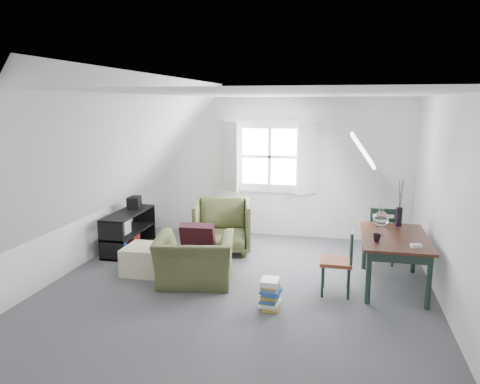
% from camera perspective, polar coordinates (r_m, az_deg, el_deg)
% --- Properties ---
extents(floor, '(5.50, 5.50, 0.00)m').
position_cam_1_polar(floor, '(6.17, -0.54, -12.07)').
color(floor, '#48484D').
rests_on(floor, ground).
extents(ceiling, '(5.50, 5.50, 0.00)m').
position_cam_1_polar(ceiling, '(5.68, -0.58, 11.83)').
color(ceiling, white).
rests_on(ceiling, wall_back).
extents(wall_back, '(5.00, 0.00, 5.00)m').
position_cam_1_polar(wall_back, '(8.46, 3.67, 3.00)').
color(wall_back, silver).
rests_on(wall_back, ground).
extents(wall_front, '(5.00, 0.00, 5.00)m').
position_cam_1_polar(wall_front, '(3.28, -11.69, -9.98)').
color(wall_front, silver).
rests_on(wall_front, ground).
extents(wall_left, '(0.00, 5.50, 5.50)m').
position_cam_1_polar(wall_left, '(6.80, -21.53, 0.33)').
color(wall_left, silver).
rests_on(wall_left, ground).
extents(wall_right, '(0.00, 5.50, 5.50)m').
position_cam_1_polar(wall_right, '(5.78, 24.37, -1.63)').
color(wall_right, silver).
rests_on(wall_right, ground).
extents(slope_left, '(3.19, 5.50, 4.48)m').
position_cam_1_polar(slope_left, '(6.25, -14.60, 4.74)').
color(slope_left, white).
rests_on(slope_left, wall_left).
extents(slope_right, '(3.19, 5.50, 4.48)m').
position_cam_1_polar(slope_right, '(5.57, 15.18, 4.01)').
color(slope_right, white).
rests_on(slope_right, wall_right).
extents(dormer_window, '(1.71, 0.35, 1.30)m').
position_cam_1_polar(dormer_window, '(8.36, 3.60, 4.29)').
color(dormer_window, white).
rests_on(dormer_window, wall_back).
extents(skylight, '(0.35, 0.75, 0.47)m').
position_cam_1_polar(skylight, '(6.87, 14.72, 5.00)').
color(skylight, white).
rests_on(skylight, slope_right).
extents(armchair_near, '(1.16, 1.05, 0.66)m').
position_cam_1_polar(armchair_near, '(6.47, -5.48, -11.01)').
color(armchair_near, '#434929').
rests_on(armchair_near, floor).
extents(armchair_far, '(1.09, 1.11, 0.84)m').
position_cam_1_polar(armchair_far, '(7.77, -2.18, -7.17)').
color(armchair_far, '#434929').
rests_on(armchair_far, floor).
extents(throw_pillow, '(0.48, 0.30, 0.48)m').
position_cam_1_polar(throw_pillow, '(6.41, -5.16, -5.80)').
color(throw_pillow, '#380F1A').
rests_on(throw_pillow, armchair_near).
extents(ottoman, '(0.58, 0.58, 0.39)m').
position_cam_1_polar(ottoman, '(6.90, -11.36, -8.05)').
color(ottoman, beige).
rests_on(ottoman, floor).
extents(dining_table, '(0.83, 1.39, 0.70)m').
position_cam_1_polar(dining_table, '(6.45, 18.32, -5.91)').
color(dining_table, black).
rests_on(dining_table, floor).
extents(demijohn, '(0.21, 0.21, 0.29)m').
position_cam_1_polar(demijohn, '(6.82, 16.81, -3.08)').
color(demijohn, silver).
rests_on(demijohn, dining_table).
extents(vase_twigs, '(0.08, 0.09, 0.66)m').
position_cam_1_polar(vase_twigs, '(6.93, 18.82, -2.74)').
color(vase_twigs, black).
rests_on(vase_twigs, dining_table).
extents(cup, '(0.13, 0.13, 0.10)m').
position_cam_1_polar(cup, '(6.12, 16.30, -5.81)').
color(cup, black).
rests_on(cup, dining_table).
extents(paper_box, '(0.14, 0.11, 0.04)m').
position_cam_1_polar(paper_box, '(6.02, 20.69, -6.15)').
color(paper_box, white).
rests_on(paper_box, dining_table).
extents(dining_chair_far, '(0.42, 0.42, 0.89)m').
position_cam_1_polar(dining_chair_far, '(7.38, 16.84, -4.88)').
color(dining_chair_far, brown).
rests_on(dining_chair_far, floor).
extents(dining_chair_near, '(0.39, 0.39, 0.84)m').
position_cam_1_polar(dining_chair_near, '(6.09, 11.98, -8.20)').
color(dining_chair_near, brown).
rests_on(dining_chair_near, floor).
extents(media_shelf, '(0.42, 1.25, 0.64)m').
position_cam_1_polar(media_shelf, '(7.94, -13.53, -4.90)').
color(media_shelf, black).
rests_on(media_shelf, floor).
extents(electronics_box, '(0.25, 0.31, 0.22)m').
position_cam_1_polar(electronics_box, '(8.09, -12.77, -1.33)').
color(electronics_box, black).
rests_on(electronics_box, media_shelf).
extents(magazine_stack, '(0.27, 0.32, 0.36)m').
position_cam_1_polar(magazine_stack, '(5.65, 3.70, -12.33)').
color(magazine_stack, '#B29933').
rests_on(magazine_stack, floor).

